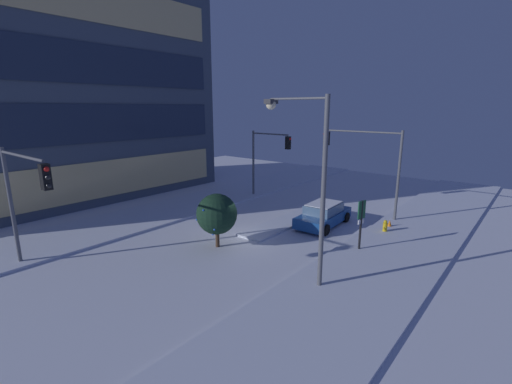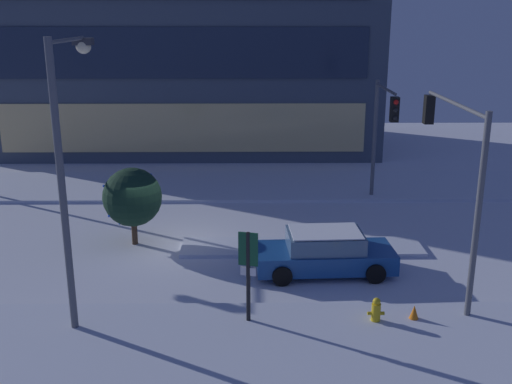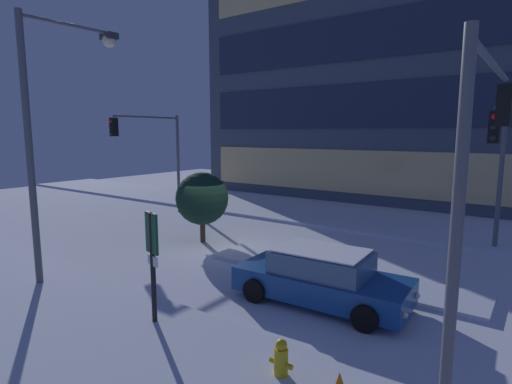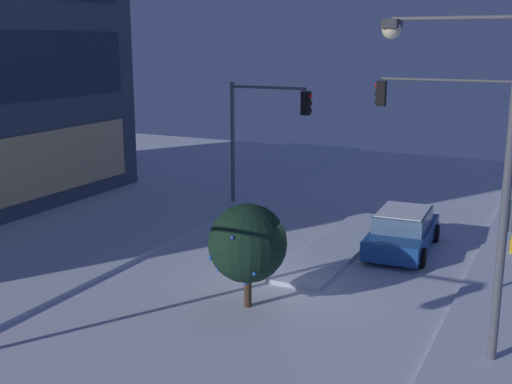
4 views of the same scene
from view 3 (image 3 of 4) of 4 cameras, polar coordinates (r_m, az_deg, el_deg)
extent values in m
plane|color=silver|center=(16.73, -4.51, -7.69)|extent=(52.00, 52.00, 0.00)
cube|color=silver|center=(12.22, -29.71, -14.59)|extent=(52.00, 5.20, 0.14)
cube|color=silver|center=(23.03, 8.13, -3.13)|extent=(52.00, 5.20, 0.14)
cube|color=silver|center=(13.63, 10.94, -11.26)|extent=(9.00, 1.80, 0.14)
cube|color=#E5C67F|center=(27.49, 11.89, 2.92)|extent=(20.93, 0.10, 2.81)
cube|color=#232D42|center=(27.43, 12.16, 11.70)|extent=(20.93, 0.10, 2.81)
cube|color=#232D42|center=(28.01, 12.43, 20.32)|extent=(20.93, 0.10, 2.81)
cube|color=#19478C|center=(11.44, 9.15, -12.65)|extent=(4.74, 2.13, 0.66)
cube|color=slate|center=(11.23, 9.22, -9.74)|extent=(2.59, 1.84, 0.60)
cube|color=white|center=(11.14, 9.26, -8.10)|extent=(2.40, 1.72, 0.04)
sphere|color=#F9E5B2|center=(11.39, 21.70, -13.42)|extent=(0.16, 0.16, 0.16)
sphere|color=#F9E5B2|center=(10.21, 20.18, -15.92)|extent=(0.16, 0.16, 0.16)
cylinder|color=black|center=(11.89, 18.03, -13.16)|extent=(0.67, 0.25, 0.66)
cylinder|color=black|center=(10.19, 15.09, -16.76)|extent=(0.67, 0.25, 0.66)
cylinder|color=black|center=(12.94, 4.55, -10.98)|extent=(0.67, 0.25, 0.66)
cylinder|color=black|center=(11.41, -0.17, -13.68)|extent=(0.67, 0.25, 0.66)
cylinder|color=#565960|center=(18.37, 31.14, 1.45)|extent=(0.18, 0.18, 5.58)
cylinder|color=#565960|center=(16.54, 31.29, 9.81)|extent=(0.12, 3.52, 0.12)
cube|color=black|center=(14.77, 30.53, 7.86)|extent=(0.32, 0.36, 1.00)
sphere|color=red|center=(14.59, 30.56, 9.13)|extent=(0.20, 0.20, 0.20)
sphere|color=black|center=(14.58, 30.46, 7.87)|extent=(0.20, 0.20, 0.20)
sphere|color=black|center=(14.58, 30.37, 6.62)|extent=(0.20, 0.20, 0.20)
cylinder|color=#565960|center=(6.52, 26.26, -6.51)|extent=(0.18, 0.18, 6.06)
cylinder|color=#565960|center=(9.07, 30.43, 15.18)|extent=(0.12, 5.36, 0.12)
cube|color=black|center=(11.67, 31.52, 10.35)|extent=(0.32, 0.36, 1.00)
sphere|color=red|center=(11.88, 31.71, 11.83)|extent=(0.20, 0.20, 0.20)
sphere|color=black|center=(11.85, 31.60, 10.29)|extent=(0.20, 0.20, 0.20)
sphere|color=black|center=(11.84, 31.48, 8.75)|extent=(0.20, 0.20, 0.20)
cylinder|color=#565960|center=(26.64, -10.92, 4.41)|extent=(0.18, 0.18, 5.72)
cylinder|color=#565960|center=(25.06, -15.01, 10.14)|extent=(0.12, 4.65, 0.12)
cube|color=black|center=(23.64, -19.37, 8.63)|extent=(0.32, 0.36, 1.00)
sphere|color=red|center=(23.53, -19.79, 9.39)|extent=(0.20, 0.20, 0.20)
sphere|color=black|center=(23.53, -19.76, 8.61)|extent=(0.20, 0.20, 0.20)
sphere|color=black|center=(23.53, -19.72, 7.83)|extent=(0.20, 0.20, 0.20)
cylinder|color=#565960|center=(13.41, -29.24, 4.65)|extent=(0.20, 0.20, 7.98)
cylinder|color=#565960|center=(14.35, -24.98, 20.58)|extent=(0.22, 2.76, 0.10)
cube|color=#333338|center=(15.01, -19.97, 19.88)|extent=(0.56, 0.36, 0.20)
sphere|color=#F9E5B2|center=(14.98, -19.95, 19.39)|extent=(0.44, 0.44, 0.44)
cylinder|color=gold|center=(8.18, 3.54, -23.14)|extent=(0.26, 0.26, 0.66)
sphere|color=gold|center=(7.98, 3.57, -20.68)|extent=(0.22, 0.22, 0.22)
cylinder|color=gold|center=(8.25, 2.40, -22.58)|extent=(0.12, 0.10, 0.10)
cylinder|color=gold|center=(8.09, 4.72, -23.30)|extent=(0.12, 0.10, 0.10)
cylinder|color=black|center=(9.98, -14.29, -10.70)|extent=(0.12, 0.12, 2.79)
cube|color=#144C2D|center=(9.73, -14.48, -5.61)|extent=(0.55, 0.20, 0.96)
cube|color=white|center=(9.90, -14.34, -9.33)|extent=(0.44, 0.16, 0.24)
cylinder|color=#473323|center=(17.43, -7.51, -5.48)|extent=(0.22, 0.22, 0.94)
sphere|color=black|center=(17.15, -7.59, -0.90)|extent=(2.22, 2.22, 2.22)
sphere|color=blue|center=(18.27, -7.88, -1.20)|extent=(0.10, 0.10, 0.10)
sphere|color=blue|center=(17.55, -9.13, -4.00)|extent=(0.10, 0.10, 0.10)
sphere|color=blue|center=(17.75, -10.18, 0.85)|extent=(0.10, 0.10, 0.10)
sphere|color=blue|center=(18.09, -7.01, -2.83)|extent=(0.10, 0.10, 0.10)
sphere|color=blue|center=(17.38, -10.78, -2.67)|extent=(0.10, 0.10, 0.10)
sphere|color=blue|center=(18.22, -6.87, -1.72)|extent=(0.10, 0.10, 0.10)
sphere|color=blue|center=(17.08, -4.72, 1.49)|extent=(0.10, 0.10, 0.10)
camera|label=1|loc=(24.68, -57.58, 11.29)|focal=24.89mm
camera|label=2|loc=(12.65, -109.34, 15.82)|focal=42.74mm
camera|label=4|loc=(27.43, -45.54, 11.65)|focal=45.33mm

